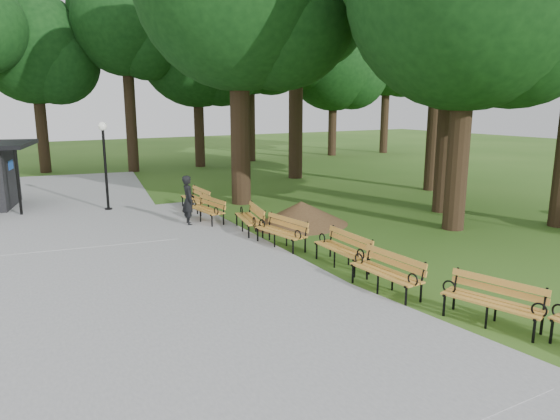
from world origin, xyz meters
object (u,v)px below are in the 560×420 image
bench_3 (342,250)px  lawn_tree_5 (440,19)px  bench_4 (281,232)px  bench_1 (492,303)px  person (188,200)px  lawn_tree_4 (296,1)px  bench_5 (249,219)px  bench_2 (386,273)px  bench_6 (206,210)px  dirt_mound (301,213)px  bench_7 (195,199)px  lamp_post (104,148)px

bench_3 → lawn_tree_5: 14.61m
bench_4 → lawn_tree_5: size_ratio=0.18×
bench_3 → bench_1: bearing=5.7°
person → lawn_tree_4: lawn_tree_4 is taller
bench_5 → lawn_tree_5: (11.03, 2.72, 7.28)m
bench_2 → lawn_tree_5: bearing=127.2°
bench_4 → bench_6: 4.02m
bench_1 → lawn_tree_5: size_ratio=0.18×
dirt_mound → bench_6: bearing=142.6°
bench_7 → lawn_tree_4: bearing=124.7°
bench_6 → dirt_mound: bearing=46.9°
bench_5 → bench_1: bearing=18.1°
bench_5 → bench_7: size_ratio=1.00×
bench_3 → bench_2: bearing=-6.3°
bench_3 → bench_4: same height
dirt_mound → bench_7: 4.62m
bench_3 → bench_4: bearing=-167.1°
dirt_mound → bench_1: size_ratio=1.48×
bench_1 → bench_3: (-0.30, 4.17, 0.00)m
bench_6 → person: bearing=-90.0°
bench_2 → bench_4: size_ratio=1.00×
lamp_post → bench_2: 12.47m
bench_3 → lawn_tree_4: (7.22, 13.57, 8.74)m
bench_3 → bench_5: same height
bench_3 → person: bearing=-162.5°
bench_2 → lawn_tree_4: bearing=152.1°
bench_2 → bench_6: same height
lawn_tree_4 → lawn_tree_5: (3.36, -6.60, -1.46)m
bench_1 → bench_6: same height
lamp_post → dirt_mound: bearing=-48.2°
bench_2 → bench_1: bearing=11.9°
bench_3 → lamp_post: bearing=-158.5°
bench_3 → lawn_tree_5: (10.58, 6.97, 7.28)m
bench_2 → bench_7: bearing=-179.5°
bench_5 → bench_7: bearing=-163.1°
bench_7 → dirt_mound: bearing=29.9°
bench_3 → bench_6: same height
person → bench_4: 4.13m
person → bench_7: bearing=-18.1°
person → lawn_tree_5: 14.14m
bench_4 → bench_5: same height
lawn_tree_4 → lawn_tree_5: lawn_tree_4 is taller
person → dirt_mound: 3.84m
person → dirt_mound: person is taller
bench_3 → bench_4: 2.31m
person → bench_1: size_ratio=0.90×
bench_3 → lawn_tree_5: size_ratio=0.18×
bench_4 → bench_7: size_ratio=1.00×
lamp_post → bench_7: lamp_post is taller
lamp_post → bench_6: bearing=-56.1°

